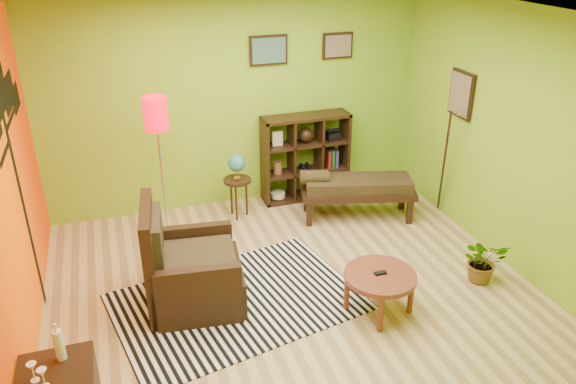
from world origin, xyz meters
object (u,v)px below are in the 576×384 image
object	(u,v)px
globe_table	(237,170)
bench	(355,187)
coffee_table	(380,279)
cube_shelf	(306,157)
armchair	(189,274)
floor_lamp	(157,128)
potted_plant	(482,265)

from	to	relation	value
globe_table	bench	size ratio (longest dim) A/B	0.57
coffee_table	bench	size ratio (longest dim) A/B	0.46
cube_shelf	armchair	bearing A→B (deg)	-135.27
cube_shelf	bench	xyz separation A→B (m)	(0.39, -0.77, -0.17)
floor_lamp	globe_table	size ratio (longest dim) A/B	2.08
floor_lamp	cube_shelf	size ratio (longest dim) A/B	1.52
globe_table	cube_shelf	xyz separation A→B (m)	(1.05, 0.28, -0.06)
globe_table	bench	distance (m)	1.53
potted_plant	coffee_table	bearing A→B (deg)	-174.45
armchair	cube_shelf	distance (m)	2.77
globe_table	floor_lamp	bearing A→B (deg)	-156.77
floor_lamp	bench	bearing A→B (deg)	-1.76
cube_shelf	floor_lamp	bearing A→B (deg)	-160.93
armchair	cube_shelf	world-z (taller)	cube_shelf
armchair	bench	world-z (taller)	armchair
armchair	globe_table	bearing A→B (deg)	61.23
globe_table	cube_shelf	bearing A→B (deg)	15.02
floor_lamp	armchair	bearing A→B (deg)	-87.29
cube_shelf	potted_plant	distance (m)	2.80
coffee_table	potted_plant	distance (m)	1.31
globe_table	potted_plant	world-z (taller)	globe_table
globe_table	cube_shelf	world-z (taller)	cube_shelf
floor_lamp	bench	size ratio (longest dim) A/B	1.18
globe_table	cube_shelf	distance (m)	1.09
floor_lamp	potted_plant	size ratio (longest dim) A/B	3.62
bench	floor_lamp	bearing A→B (deg)	178.24
globe_table	bench	xyz separation A→B (m)	(1.44, -0.49, -0.23)
armchair	potted_plant	distance (m)	3.11
potted_plant	floor_lamp	bearing A→B (deg)	149.16
coffee_table	armchair	bearing A→B (deg)	157.14
coffee_table	armchair	xyz separation A→B (m)	(-1.75, 0.74, -0.04)
floor_lamp	cube_shelf	bearing A→B (deg)	19.07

